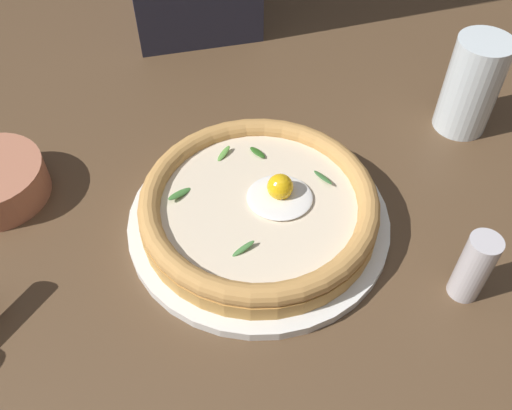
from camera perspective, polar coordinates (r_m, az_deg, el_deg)
The scene contains 5 objects.
ground_plane at distance 0.67m, azimuth 2.11°, elevation -0.18°, with size 2.40×2.40×0.03m, color brown.
pizza_plate at distance 0.63m, azimuth -0.00°, elevation -1.55°, with size 0.29×0.29×0.01m, color white.
pizza at distance 0.61m, azimuth 0.03°, elevation -0.02°, with size 0.26×0.26×0.05m.
drinking_glass at distance 0.77m, azimuth 20.74°, elevation 10.83°, with size 0.07×0.07×0.13m.
pepper_shaker at distance 0.59m, azimuth 21.05°, elevation -5.93°, with size 0.03×0.03×0.08m, color silver.
Camera 1 is at (-0.00, 0.44, 0.49)m, focal length 39.22 mm.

